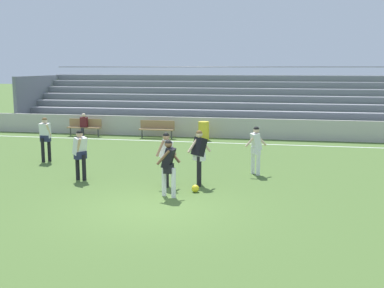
{
  "coord_description": "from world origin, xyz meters",
  "views": [
    {
      "loc": [
        3.32,
        -11.42,
        3.62
      ],
      "look_at": [
        0.26,
        3.75,
        1.09
      ],
      "focal_mm": 44.23,
      "sensor_mm": 36.0,
      "label": 1
    }
  ],
  "objects_px": {
    "player_white_pressing_high": "(166,155)",
    "soccer_ball": "(195,188)",
    "player_dark_dropping_back": "(169,163)",
    "player_white_wide_right": "(256,146)",
    "player_white_challenging": "(80,151)",
    "player_dark_overlapping": "(199,153)",
    "bench_far_left": "(157,128)",
    "bleacher_stand": "(255,102)",
    "bench_centre_sideline": "(85,126)",
    "spectator_seated": "(84,123)",
    "trash_bin": "(204,131)",
    "player_white_trailing_run": "(45,135)"
  },
  "relations": [
    {
      "from": "bleacher_stand",
      "to": "soccer_ball",
      "type": "bearing_deg",
      "value": -92.76
    },
    {
      "from": "player_white_pressing_high",
      "to": "player_white_wide_right",
      "type": "height_order",
      "value": "player_white_pressing_high"
    },
    {
      "from": "spectator_seated",
      "to": "bench_centre_sideline",
      "type": "bearing_deg",
      "value": 90.0
    },
    {
      "from": "player_dark_dropping_back",
      "to": "player_white_wide_right",
      "type": "relative_size",
      "value": 0.99
    },
    {
      "from": "bleacher_stand",
      "to": "bench_centre_sideline",
      "type": "xyz_separation_m",
      "value": [
        -8.6,
        -4.48,
        -1.07
      ]
    },
    {
      "from": "bench_far_left",
      "to": "trash_bin",
      "type": "relative_size",
      "value": 1.95
    },
    {
      "from": "player_white_challenging",
      "to": "player_dark_overlapping",
      "type": "bearing_deg",
      "value": 1.35
    },
    {
      "from": "bench_far_left",
      "to": "player_dark_overlapping",
      "type": "xyz_separation_m",
      "value": [
        3.9,
        -9.16,
        0.48
      ]
    },
    {
      "from": "trash_bin",
      "to": "player_white_wide_right",
      "type": "xyz_separation_m",
      "value": [
        3.05,
        -7.16,
        0.51
      ]
    },
    {
      "from": "player_dark_overlapping",
      "to": "player_white_challenging",
      "type": "height_order",
      "value": "player_dark_overlapping"
    },
    {
      "from": "spectator_seated",
      "to": "soccer_ball",
      "type": "relative_size",
      "value": 5.5
    },
    {
      "from": "bleacher_stand",
      "to": "bench_far_left",
      "type": "distance_m",
      "value": 6.54
    },
    {
      "from": "bench_centre_sideline",
      "to": "player_white_trailing_run",
      "type": "distance_m",
      "value": 6.89
    },
    {
      "from": "bench_far_left",
      "to": "player_white_wide_right",
      "type": "bearing_deg",
      "value": -53.03
    },
    {
      "from": "bench_centre_sideline",
      "to": "player_dark_overlapping",
      "type": "bearing_deg",
      "value": -49.39
    },
    {
      "from": "bench_centre_sideline",
      "to": "bench_far_left",
      "type": "xyz_separation_m",
      "value": [
        3.95,
        0.0,
        0.0
      ]
    },
    {
      "from": "player_white_challenging",
      "to": "soccer_ball",
      "type": "distance_m",
      "value": 4.07
    },
    {
      "from": "bleacher_stand",
      "to": "trash_bin",
      "type": "bearing_deg",
      "value": -115.28
    },
    {
      "from": "player_white_pressing_high",
      "to": "player_white_wide_right",
      "type": "distance_m",
      "value": 3.36
    },
    {
      "from": "player_dark_dropping_back",
      "to": "soccer_ball",
      "type": "xyz_separation_m",
      "value": [
        0.64,
        0.63,
        -0.85
      ]
    },
    {
      "from": "player_white_trailing_run",
      "to": "player_dark_dropping_back",
      "type": "bearing_deg",
      "value": -33.66
    },
    {
      "from": "player_dark_overlapping",
      "to": "player_dark_dropping_back",
      "type": "height_order",
      "value": "player_dark_overlapping"
    },
    {
      "from": "player_dark_dropping_back",
      "to": "player_white_trailing_run",
      "type": "xyz_separation_m",
      "value": [
        -5.85,
        3.89,
        0.07
      ]
    },
    {
      "from": "bleacher_stand",
      "to": "player_white_trailing_run",
      "type": "height_order",
      "value": "bleacher_stand"
    },
    {
      "from": "player_white_trailing_run",
      "to": "soccer_ball",
      "type": "xyz_separation_m",
      "value": [
        6.49,
        -3.26,
        -0.92
      ]
    },
    {
      "from": "bench_far_left",
      "to": "player_dark_dropping_back",
      "type": "relative_size",
      "value": 1.11
    },
    {
      "from": "bench_far_left",
      "to": "player_white_wide_right",
      "type": "distance_m",
      "value": 9.17
    },
    {
      "from": "player_white_pressing_high",
      "to": "soccer_ball",
      "type": "distance_m",
      "value": 1.42
    },
    {
      "from": "bench_centre_sideline",
      "to": "player_white_challenging",
      "type": "relative_size",
      "value": 1.11
    },
    {
      "from": "bench_far_left",
      "to": "soccer_ball",
      "type": "distance_m",
      "value": 10.75
    },
    {
      "from": "bench_far_left",
      "to": "spectator_seated",
      "type": "bearing_deg",
      "value": -178.32
    },
    {
      "from": "player_dark_dropping_back",
      "to": "player_white_pressing_high",
      "type": "relative_size",
      "value": 0.98
    },
    {
      "from": "player_white_pressing_high",
      "to": "player_white_wide_right",
      "type": "bearing_deg",
      "value": 40.24
    },
    {
      "from": "bleacher_stand",
      "to": "spectator_seated",
      "type": "bearing_deg",
      "value": -151.86
    },
    {
      "from": "bleacher_stand",
      "to": "player_white_wide_right",
      "type": "bearing_deg",
      "value": -85.81
    },
    {
      "from": "trash_bin",
      "to": "player_white_wide_right",
      "type": "relative_size",
      "value": 0.56
    },
    {
      "from": "player_white_trailing_run",
      "to": "player_white_wide_right",
      "type": "bearing_deg",
      "value": -4.19
    },
    {
      "from": "bleacher_stand",
      "to": "player_dark_dropping_back",
      "type": "height_order",
      "value": "bleacher_stand"
    },
    {
      "from": "bleacher_stand",
      "to": "player_dark_overlapping",
      "type": "distance_m",
      "value": 13.67
    },
    {
      "from": "player_white_pressing_high",
      "to": "player_dark_dropping_back",
      "type": "bearing_deg",
      "value": -72.33
    },
    {
      "from": "bench_centre_sideline",
      "to": "player_white_pressing_high",
      "type": "relative_size",
      "value": 1.08
    },
    {
      "from": "player_white_pressing_high",
      "to": "player_white_trailing_run",
      "type": "height_order",
      "value": "player_white_trailing_run"
    },
    {
      "from": "bleacher_stand",
      "to": "player_white_challenging",
      "type": "height_order",
      "value": "bleacher_stand"
    },
    {
      "from": "bench_far_left",
      "to": "player_dark_overlapping",
      "type": "relative_size",
      "value": 1.05
    },
    {
      "from": "player_white_challenging",
      "to": "bench_centre_sideline",
      "type": "bearing_deg",
      "value": 113.33
    },
    {
      "from": "player_white_pressing_high",
      "to": "soccer_ball",
      "type": "xyz_separation_m",
      "value": [
        1.0,
        -0.5,
        -0.88
      ]
    },
    {
      "from": "player_dark_dropping_back",
      "to": "player_white_wide_right",
      "type": "distance_m",
      "value": 3.97
    },
    {
      "from": "bench_far_left",
      "to": "player_dark_overlapping",
      "type": "height_order",
      "value": "player_dark_overlapping"
    },
    {
      "from": "bench_far_left",
      "to": "player_white_challenging",
      "type": "distance_m",
      "value": 9.26
    },
    {
      "from": "player_dark_overlapping",
      "to": "player_white_pressing_high",
      "type": "height_order",
      "value": "player_dark_overlapping"
    }
  ]
}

